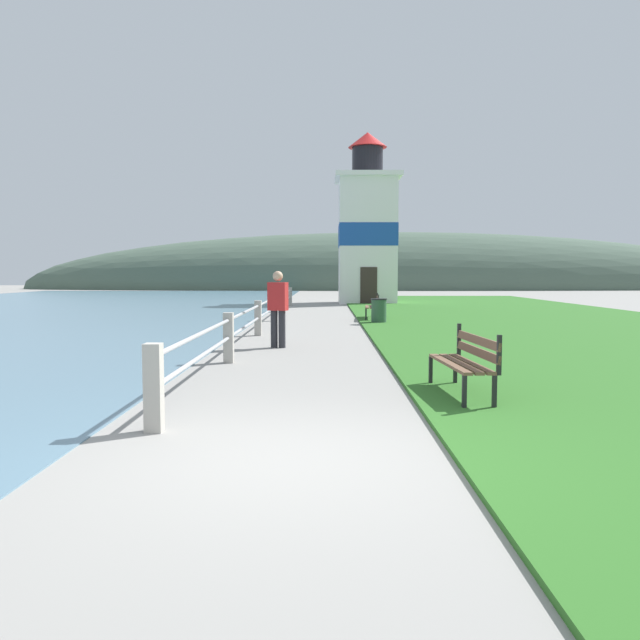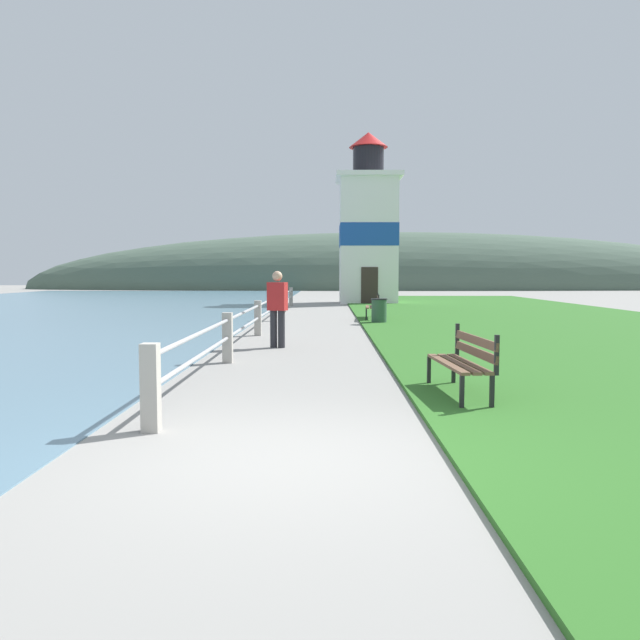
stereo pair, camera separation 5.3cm
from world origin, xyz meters
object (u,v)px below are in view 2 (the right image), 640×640
object	(u,v)px
lighthouse	(368,231)
person_strolling	(277,306)
park_bench_near	(464,359)
park_bench_midway	(374,305)
trash_bin	(379,311)

from	to	relation	value
lighthouse	person_strolling	size ratio (longest dim) A/B	5.45
park_bench_near	person_strolling	size ratio (longest dim) A/B	1.03
lighthouse	park_bench_near	bearing A→B (deg)	-90.91
park_bench_midway	park_bench_near	bearing A→B (deg)	94.21
lighthouse	person_strolling	world-z (taller)	lighthouse
person_strolling	park_bench_midway	bearing A→B (deg)	-0.73
lighthouse	trash_bin	world-z (taller)	lighthouse
park_bench_near	park_bench_midway	size ratio (longest dim) A/B	0.99
trash_bin	park_bench_near	bearing A→B (deg)	-89.42
lighthouse	park_bench_midway	bearing A→B (deg)	-92.65
park_bench_near	lighthouse	xyz separation A→B (m)	(0.42, 26.68, 3.50)
park_bench_midway	lighthouse	xyz separation A→B (m)	(0.59, 12.64, 3.50)
park_bench_near	lighthouse	bearing A→B (deg)	-95.04
park_bench_midway	trash_bin	world-z (taller)	park_bench_midway
lighthouse	trash_bin	size ratio (longest dim) A/B	11.21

